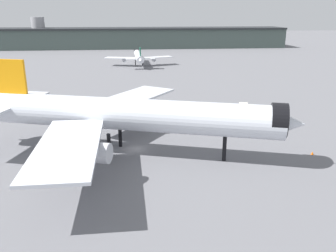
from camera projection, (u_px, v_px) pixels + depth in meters
The scene contains 6 objects.
ground at pixel (136, 149), 71.17m from camera, with size 900.00×900.00×0.00m, color slate.
airliner_near_gate at pixel (126, 115), 66.96m from camera, with size 63.30×56.49×17.57m.
airliner_far_taxiway at pixel (139, 56), 182.79m from camera, with size 35.05×38.37×10.13m.
terminal_building at pixel (133, 38), 268.81m from camera, with size 226.52×30.94×22.67m.
service_truck_front at pixel (243, 110), 93.85m from camera, with size 3.80×5.92×3.00m.
traffic_cone_near_nose at pixel (312, 153), 68.46m from camera, with size 0.51×0.51×0.63m, color #F2600C.
Camera 1 is at (0.27, -66.62, 26.28)m, focal length 37.99 mm.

